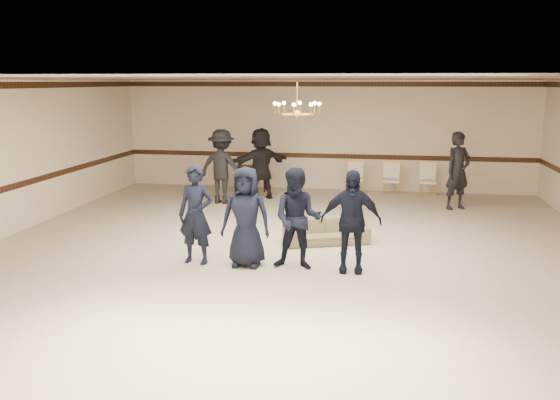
{
  "coord_description": "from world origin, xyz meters",
  "views": [
    {
      "loc": [
        1.49,
        -9.69,
        3.17
      ],
      "look_at": [
        -0.07,
        -0.5,
        1.21
      ],
      "focal_mm": 36.46,
      "sensor_mm": 36.0,
      "label": 1
    }
  ],
  "objects_px": {
    "adult_mid": "(261,164)",
    "adult_right": "(458,171)",
    "boy_c": "(298,219)",
    "banquet_chair_mid": "(391,180)",
    "adult_left": "(222,167)",
    "console_table": "(252,178)",
    "settee": "(326,231)",
    "banquet_chair_right": "(428,181)",
    "chandelier": "(297,97)",
    "banquet_chair_left": "(355,179)",
    "boy_d": "(351,221)",
    "boy_a": "(196,215)",
    "boy_b": "(246,217)"
  },
  "relations": [
    {
      "from": "adult_mid",
      "to": "adult_right",
      "type": "relative_size",
      "value": 1.0
    },
    {
      "from": "boy_c",
      "to": "banquet_chair_mid",
      "type": "xyz_separation_m",
      "value": [
        1.72,
        6.6,
        -0.4
      ]
    },
    {
      "from": "adult_left",
      "to": "banquet_chair_mid",
      "type": "height_order",
      "value": "adult_left"
    },
    {
      "from": "adult_mid",
      "to": "console_table",
      "type": "xyz_separation_m",
      "value": [
        -0.49,
        1.12,
        -0.6
      ]
    },
    {
      "from": "settee",
      "to": "banquet_chair_mid",
      "type": "distance_m",
      "value": 5.14
    },
    {
      "from": "settee",
      "to": "banquet_chair_right",
      "type": "xyz_separation_m",
      "value": [
        2.37,
        4.95,
        0.22
      ]
    },
    {
      "from": "chandelier",
      "to": "banquet_chair_left",
      "type": "bearing_deg",
      "value": 79.82
    },
    {
      "from": "banquet_chair_left",
      "to": "settee",
      "type": "bearing_deg",
      "value": -97.95
    },
    {
      "from": "boy_d",
      "to": "adult_right",
      "type": "distance_m",
      "value": 5.8
    },
    {
      "from": "boy_a",
      "to": "adult_mid",
      "type": "xyz_separation_m",
      "value": [
        0.0,
        5.68,
        0.1
      ]
    },
    {
      "from": "adult_mid",
      "to": "boy_c",
      "type": "bearing_deg",
      "value": 67.41
    },
    {
      "from": "boy_d",
      "to": "banquet_chair_right",
      "type": "xyz_separation_m",
      "value": [
        1.82,
        6.6,
        -0.4
      ]
    },
    {
      "from": "settee",
      "to": "banquet_chair_right",
      "type": "relative_size",
      "value": 1.78
    },
    {
      "from": "boy_c",
      "to": "console_table",
      "type": "bearing_deg",
      "value": 110.57
    },
    {
      "from": "adult_right",
      "to": "boy_d",
      "type": "bearing_deg",
      "value": -148.02
    },
    {
      "from": "boy_c",
      "to": "chandelier",
      "type": "bearing_deg",
      "value": 100.79
    },
    {
      "from": "adult_mid",
      "to": "console_table",
      "type": "bearing_deg",
      "value": -106.54
    },
    {
      "from": "adult_left",
      "to": "adult_right",
      "type": "xyz_separation_m",
      "value": [
        6.0,
        0.3,
        0.0
      ]
    },
    {
      "from": "boy_b",
      "to": "adult_left",
      "type": "bearing_deg",
      "value": 109.64
    },
    {
      "from": "boy_c",
      "to": "boy_d",
      "type": "relative_size",
      "value": 1.0
    },
    {
      "from": "settee",
      "to": "console_table",
      "type": "distance_m",
      "value": 5.78
    },
    {
      "from": "settee",
      "to": "banquet_chair_mid",
      "type": "xyz_separation_m",
      "value": [
        1.37,
        4.95,
        0.22
      ]
    },
    {
      "from": "adult_right",
      "to": "boy_c",
      "type": "bearing_deg",
      "value": -155.58
    },
    {
      "from": "adult_right",
      "to": "banquet_chair_mid",
      "type": "distance_m",
      "value": 2.13
    },
    {
      "from": "banquet_chair_mid",
      "to": "boy_d",
      "type": "bearing_deg",
      "value": -95.86
    },
    {
      "from": "chandelier",
      "to": "banquet_chair_right",
      "type": "xyz_separation_m",
      "value": [
        2.93,
        5.19,
        -2.41
      ]
    },
    {
      "from": "chandelier",
      "to": "adult_right",
      "type": "height_order",
      "value": "chandelier"
    },
    {
      "from": "console_table",
      "to": "boy_d",
      "type": "bearing_deg",
      "value": -70.4
    },
    {
      "from": "boy_b",
      "to": "console_table",
      "type": "xyz_separation_m",
      "value": [
        -1.38,
        6.8,
        -0.5
      ]
    },
    {
      "from": "banquet_chair_mid",
      "to": "banquet_chair_right",
      "type": "bearing_deg",
      "value": 1.18
    },
    {
      "from": "banquet_chair_mid",
      "to": "adult_left",
      "type": "bearing_deg",
      "value": -158.65
    },
    {
      "from": "settee",
      "to": "adult_mid",
      "type": "distance_m",
      "value": 4.62
    },
    {
      "from": "chandelier",
      "to": "settee",
      "type": "distance_m",
      "value": 2.7
    },
    {
      "from": "chandelier",
      "to": "banquet_chair_mid",
      "type": "height_order",
      "value": "chandelier"
    },
    {
      "from": "settee",
      "to": "adult_left",
      "type": "distance_m",
      "value": 4.57
    },
    {
      "from": "chandelier",
      "to": "banquet_chair_right",
      "type": "relative_size",
      "value": 1.01
    },
    {
      "from": "boy_b",
      "to": "adult_right",
      "type": "relative_size",
      "value": 0.9
    },
    {
      "from": "banquet_chair_left",
      "to": "banquet_chair_right",
      "type": "distance_m",
      "value": 2.0
    },
    {
      "from": "boy_d",
      "to": "console_table",
      "type": "bearing_deg",
      "value": 113.51
    },
    {
      "from": "console_table",
      "to": "banquet_chair_left",
      "type": "bearing_deg",
      "value": -9.32
    },
    {
      "from": "banquet_chair_left",
      "to": "boy_b",
      "type": "bearing_deg",
      "value": -107.46
    },
    {
      "from": "settee",
      "to": "boy_b",
      "type": "bearing_deg",
      "value": -147.52
    },
    {
      "from": "settee",
      "to": "adult_right",
      "type": "height_order",
      "value": "adult_right"
    },
    {
      "from": "boy_d",
      "to": "banquet_chair_mid",
      "type": "height_order",
      "value": "boy_d"
    },
    {
      "from": "chandelier",
      "to": "adult_left",
      "type": "bearing_deg",
      "value": 124.75
    },
    {
      "from": "adult_left",
      "to": "banquet_chair_right",
      "type": "height_order",
      "value": "adult_left"
    },
    {
      "from": "chandelier",
      "to": "boy_a",
      "type": "bearing_deg",
      "value": -138.4
    },
    {
      "from": "boy_b",
      "to": "banquet_chair_left",
      "type": "xyz_separation_m",
      "value": [
        1.62,
        6.6,
        -0.4
      ]
    },
    {
      "from": "boy_b",
      "to": "settee",
      "type": "height_order",
      "value": "boy_b"
    },
    {
      "from": "boy_b",
      "to": "chandelier",
      "type": "bearing_deg",
      "value": 63.89
    }
  ]
}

